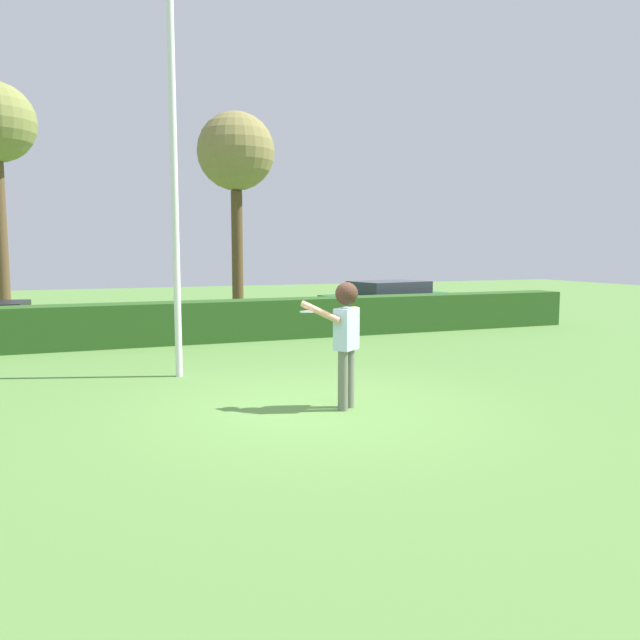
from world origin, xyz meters
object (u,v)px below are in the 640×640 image
Objects in this scene: frisbee at (309,312)px; parked_car_green at (389,299)px; lamppost at (174,164)px; person at (346,330)px; birch_tree at (236,155)px.

frisbee is 11.08m from parked_car_green.
frisbee is 0.04× the size of lamppost.
frisbee is (-0.46, 0.22, 0.25)m from person.
lamppost is 1.00× the size of birch_tree.
birch_tree is at bearing 82.62° from person.
birch_tree reaches higher than frisbee.
person is 6.91× the size of frisbee.
frisbee reaches higher than parked_car_green.
person is 0.27× the size of lamppost.
person is 13.40m from birch_tree.
frisbee is at bearing -65.23° from lamppost.
person is 0.57m from frisbee.
person reaches higher than frisbee.
person is 0.40× the size of parked_car_green.
lamppost is (-1.35, 2.93, 2.30)m from frisbee.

